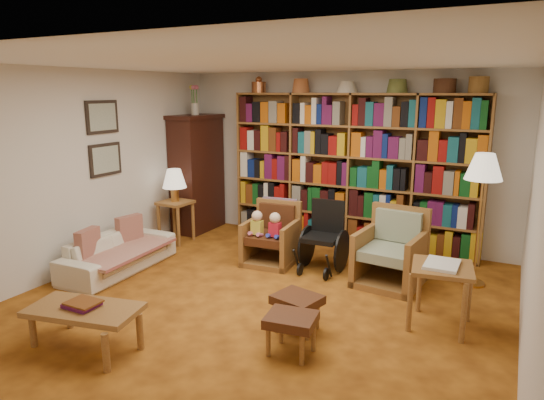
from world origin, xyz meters
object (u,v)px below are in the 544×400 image
Objects in this scene: side_table_papers at (442,276)px; footstool_b at (291,322)px; floor_lamp at (484,172)px; footstool_a at (297,302)px; armchair_sage at (391,254)px; side_table_lamp at (176,211)px; coffee_table at (84,312)px; armchair_leather at (273,237)px; sofa at (119,253)px; wheelchair at (324,238)px.

footstool_b is at bearing -133.86° from side_table_papers.
floor_lamp reaches higher than footstool_a.
footstool_b is (-0.37, -2.02, -0.05)m from armchair_sage.
floor_lamp reaches higher than side_table_lamp.
side_table_papers reaches higher than coffee_table.
footstool_a is (1.07, -1.61, -0.05)m from armchair_leather.
side_table_lamp reaches higher than footstool_a.
sofa is at bearing -159.23° from armchair_sage.
armchair_leather is 2.79m from coffee_table.
side_table_papers is (3.84, 0.28, 0.29)m from sofa.
floor_lamp is at bearing 46.88° from coffee_table.
armchair_sage is at bearing -71.62° from sofa.
side_table_papers is at bearing -99.15° from floor_lamp.
side_table_lamp is 3.58m from footstool_b.
armchair_leather reaches higher than footstool_a.
footstool_b is (0.50, -2.06, -0.11)m from wheelchair.
coffee_table is (-2.02, -2.76, 0.00)m from armchair_sage.
armchair_sage reaches higher than coffee_table.
armchair_leather is 1.75× the size of footstool_b.
footstool_b is at bearing -59.36° from armchair_leather.
floor_lamp is at bearing 8.12° from armchair_leather.
coffee_table is at bearing -112.34° from wheelchair.
floor_lamp is at bearing 3.44° from side_table_lamp.
armchair_sage reaches higher than side_table_lamp.
side_table_lamp reaches higher than sofa.
armchair_leather is at bearing -171.88° from floor_lamp.
coffee_table reaches higher than footstool_b.
floor_lamp is at bearing 54.79° from footstool_a.
wheelchair is 1.37× the size of side_table_papers.
side_table_lamp reaches higher than coffee_table.
coffee_table is (-2.71, -1.84, -0.18)m from side_table_papers.
side_table_papers is 1.55m from footstool_b.
sofa is 2.52× the size of side_table_lamp.
side_table_papers is at bearing -31.44° from wheelchair.
side_table_papers reaches higher than footstool_a.
footstool_a is at bearing -125.21° from floor_lamp.
footstool_b reaches higher than footstool_a.
armchair_leather reaches higher than coffee_table.
sofa is at bearing -143.12° from armchair_leather.
sofa reaches higher than coffee_table.
sofa is at bearing -175.83° from side_table_papers.
footstool_a is (0.37, -1.65, -0.11)m from wheelchair.
floor_lamp is (4.05, 1.54, 1.11)m from sofa.
wheelchair is (2.39, -0.06, -0.07)m from side_table_lamp.
footstool_a is at bearing -149.35° from side_table_papers.
side_table_papers is 1.39m from footstool_a.
sofa is 1.79× the size of wheelchair.
sofa is at bearing -159.13° from floor_lamp.
side_table_papers is at bearing -88.22° from sofa.
side_table_lamp is 0.71× the size of wheelchair.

